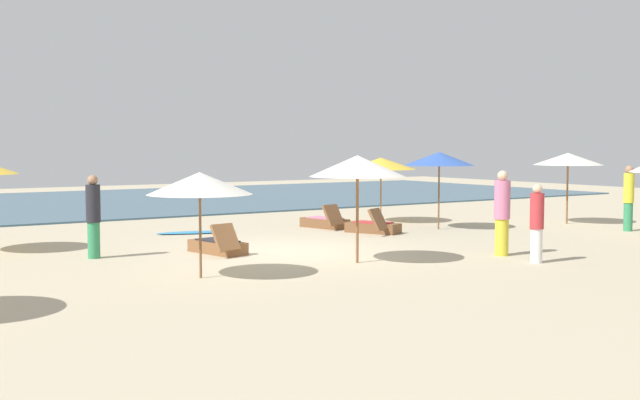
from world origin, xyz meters
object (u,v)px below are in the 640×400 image
(lounger_1, at_px, (325,222))
(person_1, at_px, (93,216))
(umbrella_5, at_px, (357,166))
(surfboard, at_px, (196,232))
(person_0, at_px, (502,213))
(person_3, at_px, (537,223))
(umbrella_8, at_px, (381,164))
(lounger_2, at_px, (373,227))
(person_2, at_px, (629,197))
(umbrella_0, at_px, (568,159))
(umbrella_3, at_px, (439,159))
(lounger_0, at_px, (218,246))
(umbrella_1, at_px, (200,183))

(lounger_1, height_order, person_1, person_1)
(umbrella_5, bearing_deg, lounger_1, 61.94)
(person_1, relative_size, surfboard, 0.81)
(person_0, bearing_deg, person_3, -99.19)
(umbrella_8, xyz_separation_m, person_0, (-2.29, -7.38, -0.90))
(umbrella_5, xyz_separation_m, lounger_1, (3.22, 6.04, -1.85))
(lounger_2, relative_size, person_2, 0.92)
(umbrella_0, xyz_separation_m, lounger_2, (-6.64, 1.20, -1.83))
(umbrella_8, height_order, person_3, umbrella_8)
(lounger_1, height_order, lounger_2, lounger_2)
(lounger_2, xyz_separation_m, person_3, (-0.48, -6.28, 0.67))
(umbrella_8, xyz_separation_m, person_2, (4.40, -5.83, -0.89))
(umbrella_3, distance_m, person_1, 10.28)
(surfboard, bearing_deg, umbrella_5, -85.16)
(person_1, bearing_deg, person_2, -11.87)
(lounger_0, bearing_deg, umbrella_1, -121.64)
(umbrella_8, relative_size, person_3, 1.32)
(lounger_1, bearing_deg, umbrella_8, 10.31)
(person_3, xyz_separation_m, surfboard, (-3.71, 8.87, -0.81))
(umbrella_3, bearing_deg, umbrella_8, 94.51)
(umbrella_8, height_order, lounger_1, umbrella_8)
(umbrella_0, height_order, umbrella_1, umbrella_0)
(umbrella_1, height_order, person_1, umbrella_1)
(umbrella_3, height_order, umbrella_8, umbrella_3)
(lounger_1, xyz_separation_m, surfboard, (-3.80, 0.76, -0.14))
(umbrella_1, xyz_separation_m, surfboard, (2.97, 6.75, -1.73))
(lounger_2, distance_m, person_1, 8.08)
(umbrella_3, height_order, person_3, umbrella_3)
(lounger_0, relative_size, lounger_1, 1.00)
(person_0, distance_m, person_1, 8.99)
(umbrella_8, relative_size, lounger_0, 1.27)
(umbrella_1, xyz_separation_m, person_1, (-0.87, 3.62, -0.83))
(lounger_2, bearing_deg, umbrella_0, -10.24)
(umbrella_1, relative_size, umbrella_8, 0.90)
(umbrella_1, relative_size, umbrella_3, 0.88)
(umbrella_5, height_order, person_2, umbrella_5)
(surfboard, bearing_deg, person_3, -67.32)
(umbrella_0, distance_m, umbrella_8, 5.79)
(lounger_2, xyz_separation_m, surfboard, (-4.19, 2.59, -0.14))
(person_0, bearing_deg, person_2, 13.06)
(umbrella_1, bearing_deg, person_3, -17.65)
(umbrella_3, distance_m, person_3, 6.72)
(umbrella_5, bearing_deg, person_3, -33.43)
(person_2, bearing_deg, person_0, -166.94)
(umbrella_5, xyz_separation_m, person_2, (10.00, 0.65, -1.06))
(lounger_0, bearing_deg, person_0, -36.05)
(umbrella_1, bearing_deg, umbrella_5, -0.94)
(person_2, bearing_deg, lounger_0, 169.47)
(umbrella_3, distance_m, umbrella_8, 2.52)
(lounger_1, height_order, person_0, person_0)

